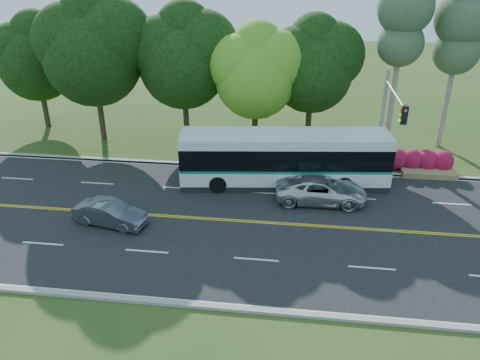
# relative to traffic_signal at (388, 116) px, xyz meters

# --- Properties ---
(ground) EXTENTS (120.00, 120.00, 0.00)m
(ground) POSITION_rel_traffic_signal_xyz_m (-6.49, -5.40, -4.67)
(ground) COLOR #284316
(ground) RESTS_ON ground
(road) EXTENTS (60.00, 14.00, 0.02)m
(road) POSITION_rel_traffic_signal_xyz_m (-6.49, -5.40, -4.66)
(road) COLOR black
(road) RESTS_ON ground
(curb_north) EXTENTS (60.00, 0.30, 0.15)m
(curb_north) POSITION_rel_traffic_signal_xyz_m (-6.49, 1.75, -4.60)
(curb_north) COLOR #9B978C
(curb_north) RESTS_ON ground
(curb_south) EXTENTS (60.00, 0.30, 0.15)m
(curb_south) POSITION_rel_traffic_signal_xyz_m (-6.49, -12.55, -4.60)
(curb_south) COLOR #9B978C
(curb_south) RESTS_ON ground
(grass_verge) EXTENTS (60.00, 4.00, 0.10)m
(grass_verge) POSITION_rel_traffic_signal_xyz_m (-6.49, 3.60, -4.62)
(grass_verge) COLOR #284316
(grass_verge) RESTS_ON ground
(lane_markings) EXTENTS (57.60, 13.82, 0.00)m
(lane_markings) POSITION_rel_traffic_signal_xyz_m (-6.59, -5.40, -4.65)
(lane_markings) COLOR gold
(lane_markings) RESTS_ON road
(tree_row) EXTENTS (44.70, 9.10, 13.84)m
(tree_row) POSITION_rel_traffic_signal_xyz_m (-11.65, 6.73, 2.06)
(tree_row) COLOR black
(tree_row) RESTS_ON ground
(bougainvillea_hedge) EXTENTS (9.50, 2.25, 1.50)m
(bougainvillea_hedge) POSITION_rel_traffic_signal_xyz_m (0.69, 2.75, -3.95)
(bougainvillea_hedge) COLOR maroon
(bougainvillea_hedge) RESTS_ON ground
(traffic_signal) EXTENTS (0.42, 6.10, 7.00)m
(traffic_signal) POSITION_rel_traffic_signal_xyz_m (0.00, 0.00, 0.00)
(traffic_signal) COLOR #92959A
(traffic_signal) RESTS_ON ground
(transit_bus) EXTENTS (13.22, 4.30, 3.40)m
(transit_bus) POSITION_rel_traffic_signal_xyz_m (-6.06, -0.41, -2.97)
(transit_bus) COLOR white
(transit_bus) RESTS_ON road
(sedan) EXTENTS (4.20, 2.14, 1.32)m
(sedan) POSITION_rel_traffic_signal_xyz_m (-15.21, -6.61, -3.99)
(sedan) COLOR slate
(sedan) RESTS_ON road
(suv) EXTENTS (5.38, 2.54, 1.49)m
(suv) POSITION_rel_traffic_signal_xyz_m (-3.73, -2.53, -3.91)
(suv) COLOR silver
(suv) RESTS_ON road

